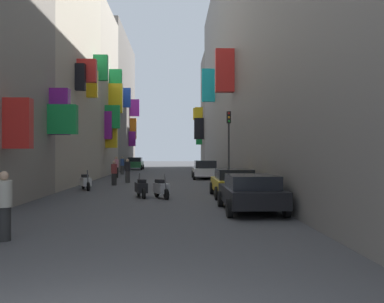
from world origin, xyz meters
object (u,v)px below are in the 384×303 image
at_px(pedestrian_near_left, 114,173).
at_px(traffic_light_near_corner, 229,136).
at_px(scooter_black, 141,188).
at_px(pedestrian_mid_street, 122,165).
at_px(parked_car_green, 135,163).
at_px(pedestrian_far_away, 116,167).
at_px(scooter_white, 86,182).
at_px(pedestrian_crossing, 4,206).
at_px(pedestrian_near_right, 128,171).
at_px(parked_car_yellow, 233,182).
at_px(scooter_silver, 161,188).
at_px(parked_car_white, 205,169).
at_px(parked_car_black, 251,192).

bearing_deg(pedestrian_near_left, traffic_light_near_corner, -3.02).
relative_size(scooter_black, pedestrian_mid_street, 1.07).
height_order(parked_car_green, pedestrian_far_away, pedestrian_far_away).
height_order(scooter_white, pedestrian_near_left, pedestrian_near_left).
distance_m(pedestrian_crossing, pedestrian_near_left, 17.01).
xyz_separation_m(scooter_black, pedestrian_near_left, (-2.33, 7.42, 0.31)).
relative_size(parked_car_green, pedestrian_near_left, 2.67).
distance_m(scooter_white, pedestrian_near_right, 5.83).
relative_size(pedestrian_near_left, traffic_light_near_corner, 0.33).
bearing_deg(pedestrian_crossing, scooter_white, 94.14).
xyz_separation_m(parked_car_yellow, scooter_silver, (-3.37, -0.49, -0.25)).
relative_size(scooter_black, pedestrian_far_away, 1.05).
distance_m(parked_car_white, scooter_white, 12.35).
height_order(parked_car_white, traffic_light_near_corner, traffic_light_near_corner).
relative_size(pedestrian_crossing, pedestrian_mid_street, 0.95).
bearing_deg(parked_car_black, parked_car_white, 90.94).
relative_size(parked_car_white, pedestrian_far_away, 2.45).
height_order(parked_car_white, scooter_silver, parked_car_white).
bearing_deg(parked_car_white, scooter_white, -126.74).
distance_m(parked_car_black, parked_car_white, 19.00).
xyz_separation_m(parked_car_yellow, pedestrian_near_right, (-6.05, 9.68, 0.12)).
relative_size(parked_car_white, scooter_white, 2.30).
bearing_deg(traffic_light_near_corner, parked_car_yellow, -95.41).
xyz_separation_m(parked_car_white, pedestrian_near_right, (-5.67, -4.34, 0.06)).
relative_size(scooter_black, traffic_light_near_corner, 0.39).
bearing_deg(pedestrian_crossing, parked_car_black, 34.81).
height_order(scooter_black, pedestrian_crossing, pedestrian_crossing).
distance_m(parked_car_green, parked_car_yellow, 33.56).
height_order(parked_car_yellow, pedestrian_near_left, pedestrian_near_left).
bearing_deg(pedestrian_near_right, parked_car_white, 37.39).
distance_m(scooter_silver, traffic_light_near_corner, 8.91).
relative_size(parked_car_green, scooter_black, 2.27).
bearing_deg(pedestrian_far_away, pedestrian_near_right, -75.02).
distance_m(pedestrian_near_left, pedestrian_mid_street, 13.90).
relative_size(parked_car_yellow, pedestrian_crossing, 2.51).
xyz_separation_m(parked_car_black, pedestrian_near_left, (-6.58, 12.35, 0.07)).
bearing_deg(traffic_light_near_corner, scooter_silver, -118.33).
bearing_deg(pedestrian_near_left, parked_car_white, 46.69).
bearing_deg(pedestrian_near_left, pedestrian_mid_street, 95.08).
bearing_deg(parked_car_green, pedestrian_near_right, -85.80).
xyz_separation_m(parked_car_green, scooter_silver, (4.37, -33.15, -0.33)).
bearing_deg(pedestrian_near_right, pedestrian_far_away, 104.98).
height_order(scooter_silver, pedestrian_far_away, pedestrian_far_away).
xyz_separation_m(scooter_white, traffic_light_near_corner, (8.42, 2.86, 2.71)).
height_order(pedestrian_crossing, pedestrian_near_left, pedestrian_crossing).
height_order(scooter_white, pedestrian_crossing, pedestrian_crossing).
height_order(pedestrian_near_left, pedestrian_mid_street, pedestrian_mid_street).
relative_size(parked_car_yellow, traffic_light_near_corner, 0.88).
bearing_deg(scooter_silver, pedestrian_crossing, -110.36).
xyz_separation_m(parked_car_yellow, scooter_white, (-7.76, 4.12, -0.25)).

